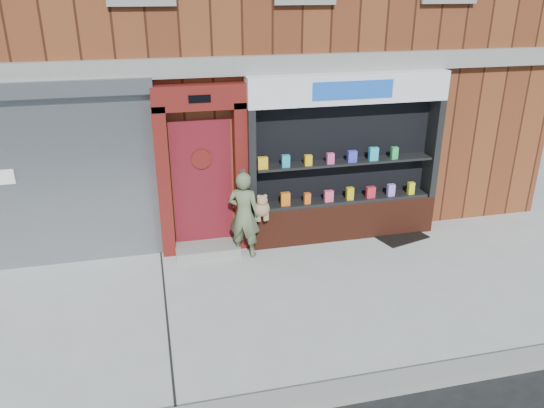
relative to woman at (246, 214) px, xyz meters
name	(u,v)px	position (x,y,z in m)	size (l,w,h in m)	color
ground	(272,299)	(0.10, -1.49, -0.77)	(80.00, 80.00, 0.00)	#9E9E99
curb	(316,397)	(0.10, -3.64, -0.71)	(60.00, 0.30, 0.12)	gray
building	(209,1)	(0.10, 4.51, 3.23)	(12.00, 8.16, 8.00)	#5F2A15
shutter_bay	(58,165)	(-2.90, 0.44, 0.95)	(3.10, 0.30, 3.04)	gray
red_door_bay	(203,171)	(-0.65, 0.37, 0.69)	(1.52, 0.58, 2.90)	#55110E
pharmacy_bay	(344,166)	(1.85, 0.33, 0.60)	(3.50, 0.41, 3.00)	#512013
woman	(246,214)	(0.00, 0.00, 0.00)	(0.76, 0.59, 1.52)	#5C6945
doormat	(400,236)	(2.93, 0.04, -0.76)	(0.89, 0.63, 0.02)	black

